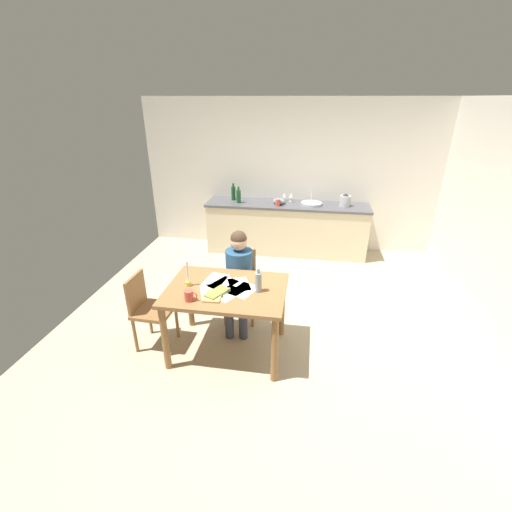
% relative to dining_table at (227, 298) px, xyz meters
% --- Properties ---
extents(ground_plane, '(5.20, 5.20, 0.04)m').
position_rel_dining_table_xyz_m(ground_plane, '(0.41, 0.59, -0.69)').
color(ground_plane, tan).
extents(wall_back, '(5.20, 0.12, 2.60)m').
position_rel_dining_table_xyz_m(wall_back, '(0.41, 3.19, 0.63)').
color(wall_back, silver).
rests_on(wall_back, ground).
extents(kitchen_counter, '(2.81, 0.64, 0.90)m').
position_rel_dining_table_xyz_m(kitchen_counter, '(0.41, 2.83, -0.22)').
color(kitchen_counter, beige).
rests_on(kitchen_counter, ground).
extents(dining_table, '(1.23, 0.88, 0.79)m').
position_rel_dining_table_xyz_m(dining_table, '(0.00, 0.00, 0.00)').
color(dining_table, olive).
rests_on(dining_table, ground).
extents(chair_at_table, '(0.43, 0.43, 0.89)m').
position_rel_dining_table_xyz_m(chair_at_table, '(0.01, 0.68, -0.17)').
color(chair_at_table, olive).
rests_on(chair_at_table, ground).
extents(person_seated, '(0.35, 0.61, 1.19)m').
position_rel_dining_table_xyz_m(person_seated, '(0.02, 0.53, 0.01)').
color(person_seated, navy).
rests_on(person_seated, ground).
extents(chair_side_empty, '(0.42, 0.42, 0.86)m').
position_rel_dining_table_xyz_m(chair_side_empty, '(-0.88, -0.03, -0.19)').
color(chair_side_empty, olive).
rests_on(chair_side_empty, ground).
extents(coffee_mug, '(0.13, 0.09, 0.11)m').
position_rel_dining_table_xyz_m(coffee_mug, '(-0.29, -0.29, 0.17)').
color(coffee_mug, '#D84C3F').
rests_on(coffee_mug, dining_table).
extents(candlestick, '(0.06, 0.06, 0.28)m').
position_rel_dining_table_xyz_m(candlestick, '(-0.40, -0.01, 0.20)').
color(candlestick, gold).
rests_on(candlestick, dining_table).
extents(book_magazine, '(0.18, 0.23, 0.02)m').
position_rel_dining_table_xyz_m(book_magazine, '(-0.09, -0.19, 0.13)').
color(book_magazine, tan).
rests_on(book_magazine, dining_table).
extents(book_cookery, '(0.23, 0.29, 0.03)m').
position_rel_dining_table_xyz_m(book_cookery, '(-0.06, -0.13, 0.13)').
color(book_cookery, olive).
rests_on(book_cookery, dining_table).
extents(paper_letter, '(0.32, 0.36, 0.00)m').
position_rel_dining_table_xyz_m(paper_letter, '(-0.05, 0.09, 0.12)').
color(paper_letter, white).
rests_on(paper_letter, dining_table).
extents(paper_bill, '(0.31, 0.35, 0.00)m').
position_rel_dining_table_xyz_m(paper_bill, '(0.12, 0.10, 0.12)').
color(paper_bill, white).
rests_on(paper_bill, dining_table).
extents(paper_envelope, '(0.33, 0.36, 0.00)m').
position_rel_dining_table_xyz_m(paper_envelope, '(0.04, -0.10, 0.12)').
color(paper_envelope, white).
rests_on(paper_envelope, dining_table).
extents(paper_receipt, '(0.31, 0.36, 0.00)m').
position_rel_dining_table_xyz_m(paper_receipt, '(0.19, -0.01, 0.12)').
color(paper_receipt, white).
rests_on(paper_receipt, dining_table).
extents(paper_notice, '(0.25, 0.32, 0.00)m').
position_rel_dining_table_xyz_m(paper_notice, '(-0.15, 0.16, 0.12)').
color(paper_notice, white).
rests_on(paper_notice, dining_table).
extents(paper_flyer, '(0.30, 0.35, 0.00)m').
position_rel_dining_table_xyz_m(paper_flyer, '(-0.14, -0.08, 0.12)').
color(paper_flyer, white).
rests_on(paper_flyer, dining_table).
extents(wine_bottle_on_table, '(0.07, 0.07, 0.26)m').
position_rel_dining_table_xyz_m(wine_bottle_on_table, '(0.34, -0.01, 0.23)').
color(wine_bottle_on_table, '#8C999E').
rests_on(wine_bottle_on_table, dining_table).
extents(sink_unit, '(0.36, 0.36, 0.24)m').
position_rel_dining_table_xyz_m(sink_unit, '(0.82, 2.84, 0.26)').
color(sink_unit, '#B2B7BC').
rests_on(sink_unit, kitchen_counter).
extents(bottle_oil, '(0.07, 0.07, 0.30)m').
position_rel_dining_table_xyz_m(bottle_oil, '(-0.57, 2.92, 0.36)').
color(bottle_oil, '#194C23').
rests_on(bottle_oil, kitchen_counter).
extents(bottle_vinegar, '(0.08, 0.08, 0.28)m').
position_rel_dining_table_xyz_m(bottle_vinegar, '(-0.44, 2.76, 0.35)').
color(bottle_vinegar, '#194C23').
rests_on(bottle_vinegar, kitchen_counter).
extents(mixing_bowl, '(0.21, 0.21, 0.10)m').
position_rel_dining_table_xyz_m(mixing_bowl, '(0.27, 2.80, 0.28)').
color(mixing_bowl, '#668C99').
rests_on(mixing_bowl, kitchen_counter).
extents(stovetop_kettle, '(0.18, 0.18, 0.22)m').
position_rel_dining_table_xyz_m(stovetop_kettle, '(1.38, 2.83, 0.33)').
color(stovetop_kettle, '#B7BABF').
rests_on(stovetop_kettle, kitchen_counter).
extents(wine_glass_near_sink, '(0.07, 0.07, 0.15)m').
position_rel_dining_table_xyz_m(wine_glass_near_sink, '(0.46, 2.98, 0.34)').
color(wine_glass_near_sink, silver).
rests_on(wine_glass_near_sink, kitchen_counter).
extents(wine_glass_by_kettle, '(0.07, 0.07, 0.15)m').
position_rel_dining_table_xyz_m(wine_glass_by_kettle, '(0.34, 2.98, 0.34)').
color(wine_glass_by_kettle, silver).
rests_on(wine_glass_by_kettle, kitchen_counter).
extents(teacup_on_counter, '(0.12, 0.08, 0.11)m').
position_rel_dining_table_xyz_m(teacup_on_counter, '(0.26, 2.68, 0.29)').
color(teacup_on_counter, '#D84C3F').
rests_on(teacup_on_counter, kitchen_counter).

